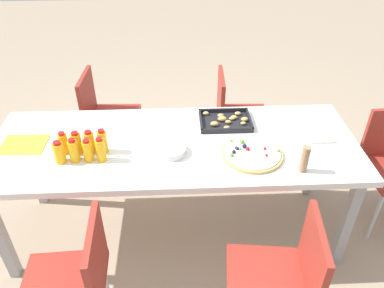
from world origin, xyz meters
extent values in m
plane|color=tan|center=(0.00, 0.00, 0.00)|extent=(12.00, 12.00, 0.00)
cube|color=white|center=(0.00, 0.00, 0.73)|extent=(2.21, 0.82, 0.04)
cube|color=#99999E|center=(-1.03, -0.33, 0.36)|extent=(0.06, 0.06, 0.71)
cube|color=#99999E|center=(1.03, -0.33, 0.36)|extent=(0.06, 0.06, 0.71)
cube|color=#99999E|center=(-1.03, 0.33, 0.36)|extent=(0.06, 0.06, 0.71)
cube|color=#99999E|center=(1.03, 0.33, 0.36)|extent=(0.06, 0.06, 0.71)
cube|color=maroon|center=(-0.55, -0.75, 0.45)|extent=(0.42, 0.42, 0.04)
cube|color=maroon|center=(-0.37, -0.74, 0.64)|extent=(0.05, 0.38, 0.38)
cylinder|color=silver|center=(-0.40, -0.58, 0.21)|extent=(0.02, 0.02, 0.41)
cube|color=maroon|center=(-0.49, 0.78, 0.45)|extent=(0.42, 0.42, 0.04)
cube|color=maroon|center=(-0.68, 0.79, 0.64)|extent=(0.05, 0.38, 0.38)
cylinder|color=silver|center=(-0.32, 0.94, 0.21)|extent=(0.02, 0.02, 0.41)
cylinder|color=silver|center=(-0.34, 0.62, 0.21)|extent=(0.02, 0.02, 0.41)
cylinder|color=silver|center=(-0.64, 0.95, 0.21)|extent=(0.02, 0.02, 0.41)
cylinder|color=silver|center=(-0.66, 0.63, 0.21)|extent=(0.02, 0.02, 0.41)
cube|color=maroon|center=(0.44, -0.76, 0.45)|extent=(0.44, 0.44, 0.04)
cube|color=maroon|center=(0.63, -0.79, 0.64)|extent=(0.07, 0.38, 0.38)
cylinder|color=silver|center=(0.30, -0.59, 0.21)|extent=(0.02, 0.02, 0.41)
cylinder|color=silver|center=(0.62, -0.62, 0.21)|extent=(0.02, 0.02, 0.41)
cylinder|color=silver|center=(1.32, -0.15, 0.21)|extent=(0.02, 0.02, 0.41)
cylinder|color=silver|center=(1.31, 0.17, 0.21)|extent=(0.02, 0.02, 0.41)
cube|color=maroon|center=(0.55, 0.74, 0.45)|extent=(0.42, 0.42, 0.04)
cube|color=maroon|center=(0.37, 0.75, 0.64)|extent=(0.05, 0.38, 0.38)
cylinder|color=silver|center=(0.72, 0.89, 0.21)|extent=(0.02, 0.02, 0.41)
cylinder|color=silver|center=(0.71, 0.57, 0.21)|extent=(0.02, 0.02, 0.41)
cylinder|color=silver|center=(0.40, 0.91, 0.21)|extent=(0.02, 0.02, 0.41)
cylinder|color=silver|center=(0.39, 0.59, 0.21)|extent=(0.02, 0.02, 0.41)
cylinder|color=#FAAC14|center=(-0.64, -0.15, 0.81)|extent=(0.06, 0.06, 0.12)
cylinder|color=red|center=(-0.64, -0.15, 0.88)|extent=(0.04, 0.04, 0.02)
cylinder|color=#F9AE14|center=(-0.56, -0.14, 0.82)|extent=(0.06, 0.06, 0.13)
cylinder|color=red|center=(-0.56, -0.14, 0.89)|extent=(0.04, 0.04, 0.02)
cylinder|color=#F9AD14|center=(-0.48, -0.14, 0.81)|extent=(0.05, 0.05, 0.12)
cylinder|color=red|center=(-0.48, -0.14, 0.88)|extent=(0.04, 0.04, 0.02)
cylinder|color=#F9AE14|center=(-0.41, -0.15, 0.82)|extent=(0.05, 0.05, 0.13)
cylinder|color=red|center=(-0.41, -0.15, 0.89)|extent=(0.03, 0.03, 0.02)
cylinder|color=#FAAE14|center=(-0.63, -0.07, 0.81)|extent=(0.05, 0.05, 0.12)
cylinder|color=red|center=(-0.63, -0.07, 0.88)|extent=(0.03, 0.03, 0.02)
cylinder|color=#F9AE14|center=(-0.56, -0.07, 0.81)|extent=(0.06, 0.06, 0.13)
cylinder|color=red|center=(-0.56, -0.07, 0.89)|extent=(0.04, 0.04, 0.02)
cylinder|color=#F9AC14|center=(-0.48, -0.07, 0.82)|extent=(0.06, 0.06, 0.13)
cylinder|color=red|center=(-0.48, -0.07, 0.89)|extent=(0.04, 0.04, 0.02)
cylinder|color=#FAAC14|center=(-0.41, -0.07, 0.82)|extent=(0.05, 0.05, 0.13)
cylinder|color=red|center=(-0.41, -0.07, 0.89)|extent=(0.03, 0.03, 0.02)
cylinder|color=tan|center=(0.45, -0.14, 0.76)|extent=(0.35, 0.35, 0.02)
cylinder|color=white|center=(0.45, -0.14, 0.77)|extent=(0.32, 0.32, 0.01)
sphere|color=#1E1947|center=(0.36, -0.12, 0.78)|extent=(0.02, 0.02, 0.02)
sphere|color=#1E1947|center=(0.41, -0.10, 0.78)|extent=(0.03, 0.03, 0.03)
sphere|color=#66B238|center=(0.38, -0.12, 0.78)|extent=(0.02, 0.02, 0.02)
sphere|color=#66B238|center=(0.59, -0.15, 0.78)|extent=(0.02, 0.02, 0.02)
sphere|color=#1E1947|center=(0.36, -0.11, 0.78)|extent=(0.02, 0.02, 0.02)
sphere|color=#1E1947|center=(0.34, -0.15, 0.78)|extent=(0.02, 0.02, 0.02)
sphere|color=#66B238|center=(0.32, -0.18, 0.78)|extent=(0.02, 0.02, 0.02)
sphere|color=red|center=(0.42, -0.12, 0.78)|extent=(0.02, 0.02, 0.02)
sphere|color=#66B238|center=(0.34, -0.04, 0.78)|extent=(0.02, 0.02, 0.02)
sphere|color=red|center=(0.52, -0.19, 0.78)|extent=(0.02, 0.02, 0.02)
sphere|color=red|center=(0.52, -0.12, 0.78)|extent=(0.02, 0.02, 0.02)
sphere|color=#66B238|center=(0.40, -0.05, 0.79)|extent=(0.03, 0.03, 0.03)
cube|color=black|center=(0.33, 0.21, 0.76)|extent=(0.33, 0.25, 0.01)
cube|color=black|center=(0.33, 0.09, 0.77)|extent=(0.33, 0.01, 0.03)
cube|color=black|center=(0.33, 0.33, 0.77)|extent=(0.33, 0.01, 0.03)
cube|color=black|center=(0.17, 0.21, 0.77)|extent=(0.01, 0.25, 0.03)
cube|color=black|center=(0.49, 0.21, 0.77)|extent=(0.01, 0.25, 0.03)
ellipsoid|color=tan|center=(0.46, 0.21, 0.77)|extent=(0.05, 0.03, 0.03)
ellipsoid|color=tan|center=(0.30, 0.23, 0.77)|extent=(0.03, 0.02, 0.02)
ellipsoid|color=tan|center=(0.39, 0.24, 0.77)|extent=(0.04, 0.03, 0.02)
ellipsoid|color=tan|center=(0.21, 0.30, 0.77)|extent=(0.04, 0.03, 0.02)
ellipsoid|color=tan|center=(0.26, 0.16, 0.77)|extent=(0.05, 0.04, 0.03)
ellipsoid|color=tan|center=(0.44, 0.17, 0.77)|extent=(0.04, 0.03, 0.02)
ellipsoid|color=tan|center=(0.35, 0.19, 0.77)|extent=(0.04, 0.03, 0.02)
ellipsoid|color=tan|center=(0.43, 0.29, 0.77)|extent=(0.04, 0.03, 0.02)
ellipsoid|color=tan|center=(0.31, 0.27, 0.77)|extent=(0.04, 0.03, 0.02)
ellipsoid|color=tan|center=(0.31, 0.22, 0.78)|extent=(0.06, 0.04, 0.03)
ellipsoid|color=tan|center=(0.33, 0.12, 0.77)|extent=(0.04, 0.03, 0.02)
ellipsoid|color=tan|center=(0.38, 0.23, 0.77)|extent=(0.04, 0.03, 0.02)
cylinder|color=silver|center=(-0.02, -0.10, 0.75)|extent=(0.17, 0.17, 0.00)
cylinder|color=silver|center=(-0.02, -0.10, 0.76)|extent=(0.17, 0.17, 0.00)
cylinder|color=silver|center=(-0.02, -0.10, 0.76)|extent=(0.17, 0.17, 0.00)
cylinder|color=silver|center=(-0.02, -0.10, 0.77)|extent=(0.17, 0.17, 0.00)
cylinder|color=silver|center=(-0.02, -0.10, 0.77)|extent=(0.17, 0.17, 0.00)
cylinder|color=silver|center=(-0.02, -0.10, 0.78)|extent=(0.17, 0.17, 0.00)
cylinder|color=silver|center=(-0.02, -0.10, 0.78)|extent=(0.17, 0.17, 0.00)
cylinder|color=silver|center=(-0.02, -0.10, 0.79)|extent=(0.17, 0.17, 0.00)
cube|color=white|center=(0.89, 0.02, 0.76)|extent=(0.15, 0.15, 0.02)
cylinder|color=#9E7A56|center=(0.70, -0.30, 0.83)|extent=(0.04, 0.04, 0.16)
cube|color=yellow|center=(-0.90, 0.02, 0.75)|extent=(0.27, 0.21, 0.01)
camera|label=1|loc=(0.02, -1.85, 2.08)|focal=35.45mm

